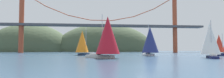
% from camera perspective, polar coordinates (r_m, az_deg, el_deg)
% --- Properties ---
extents(ground_plane, '(360.00, 360.00, 0.00)m').
position_cam_1_polar(ground_plane, '(24.52, 10.05, -8.00)').
color(ground_plane, '#2D4760').
extents(headland_center, '(83.39, 44.00, 46.27)m').
position_cam_1_polar(headland_center, '(158.88, -2.18, -3.76)').
color(headland_center, '#425138').
rests_on(headland_center, ground_plane).
extents(headland_left, '(66.32, 44.00, 44.40)m').
position_cam_1_polar(headland_left, '(165.57, -23.41, -3.48)').
color(headland_left, '#425138').
rests_on(headland_left, ground_plane).
extents(suspension_bridge, '(131.39, 6.00, 36.51)m').
position_cam_1_polar(suspension_bridge, '(119.59, -3.12, 4.33)').
color(suspension_bridge, '#A34228').
rests_on(suspension_bridge, ground_plane).
extents(sailboat_white_mainsail, '(5.88, 7.97, 8.96)m').
position_cam_1_polar(sailboat_white_mainsail, '(51.65, 27.14, -0.00)').
color(sailboat_white_mainsail, '#191E4C').
rests_on(sailboat_white_mainsail, ground_plane).
extents(sailboat_crimson_sail, '(8.97, 8.42, 10.24)m').
position_cam_1_polar(sailboat_crimson_sail, '(43.46, -1.39, 0.92)').
color(sailboat_crimson_sail, '#B7B2A8').
rests_on(sailboat_crimson_sail, ground_plane).
extents(sailboat_scarlet_sail, '(4.28, 6.76, 7.12)m').
position_cam_1_polar(sailboat_scarlet_sail, '(70.96, 29.37, -1.43)').
color(sailboat_scarlet_sail, '#191E4C').
rests_on(sailboat_scarlet_sail, ground_plane).
extents(sailboat_navy_sail, '(5.22, 8.57, 10.14)m').
position_cam_1_polar(sailboat_navy_sail, '(60.89, 11.24, -0.40)').
color(sailboat_navy_sail, white).
rests_on(sailboat_navy_sail, ground_plane).
extents(sailboat_orange_sail, '(8.23, 6.25, 9.57)m').
position_cam_1_polar(sailboat_orange_sail, '(65.97, -8.77, -0.92)').
color(sailboat_orange_sail, navy).
rests_on(sailboat_orange_sail, ground_plane).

